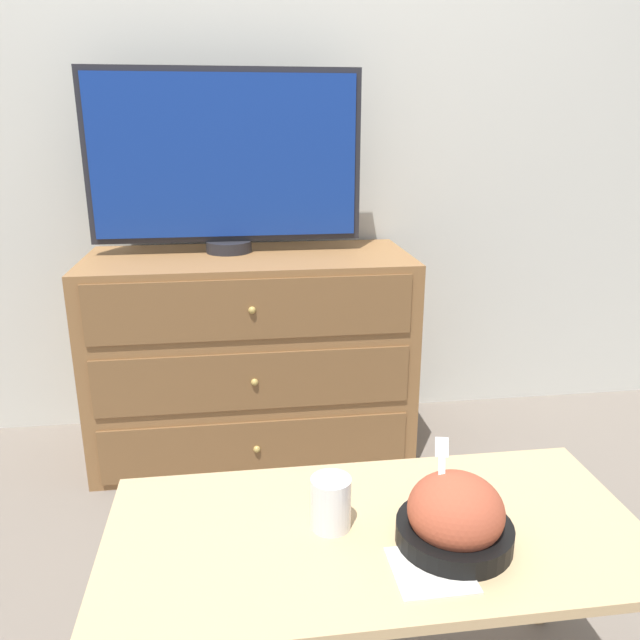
{
  "coord_description": "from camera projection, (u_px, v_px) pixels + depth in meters",
  "views": [
    {
      "loc": [
        -0.1,
        -2.45,
        1.19
      ],
      "look_at": [
        0.07,
        -1.18,
        0.79
      ],
      "focal_mm": 35.0,
      "sensor_mm": 36.0,
      "label": 1
    }
  ],
  "objects": [
    {
      "name": "napkin",
      "position": [
        431.0,
        570.0,
        1.07
      ],
      "size": [
        0.14,
        0.14,
        0.0
      ],
      "color": "silver",
      "rests_on": "coffee_table"
    },
    {
      "name": "tv",
      "position": [
        225.0,
        160.0,
        2.16
      ],
      "size": [
        0.95,
        0.16,
        0.63
      ],
      "color": "#232328",
      "rests_on": "dresser"
    },
    {
      "name": "wall_back",
      "position": [
        257.0,
        92.0,
        2.32
      ],
      "size": [
        12.0,
        0.05,
        2.6
      ],
      "color": "silver",
      "rests_on": "ground_plane"
    },
    {
      "name": "takeout_bowl",
      "position": [
        455.0,
        518.0,
        1.12
      ],
      "size": [
        0.21,
        0.21,
        0.18
      ],
      "color": "black",
      "rests_on": "coffee_table"
    },
    {
      "name": "coffee_table",
      "position": [
        375.0,
        559.0,
        1.2
      ],
      "size": [
        1.02,
        0.49,
        0.46
      ],
      "color": "tan",
      "rests_on": "ground_plane"
    },
    {
      "name": "dresser",
      "position": [
        252.0,
        355.0,
        2.3
      ],
      "size": [
        1.14,
        0.52,
        0.75
      ],
      "color": "olive",
      "rests_on": "ground_plane"
    },
    {
      "name": "ground_plane",
      "position": [
        266.0,
        412.0,
        2.69
      ],
      "size": [
        12.0,
        12.0,
        0.0
      ],
      "primitive_type": "plane",
      "color": "#70665B"
    },
    {
      "name": "drink_cup",
      "position": [
        331.0,
        506.0,
        1.17
      ],
      "size": [
        0.08,
        0.08,
        0.1
      ],
      "color": "#9E6638",
      "rests_on": "coffee_table"
    }
  ]
}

